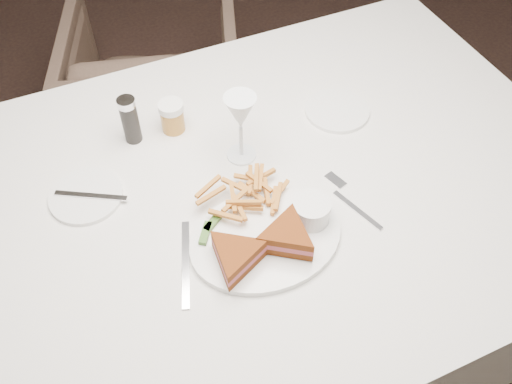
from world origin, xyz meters
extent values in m
plane|color=black|center=(0.00, 0.00, 0.00)|extent=(5.00, 5.00, 0.00)
cube|color=silver|center=(-0.15, -0.17, 0.38)|extent=(1.60, 1.09, 0.75)
imported|color=#48362C|center=(-0.08, 0.81, 0.32)|extent=(0.79, 0.77, 0.64)
ellipsoid|color=white|center=(-0.17, -0.31, 0.76)|extent=(0.33, 0.26, 0.01)
cube|color=silver|center=(-0.34, -0.29, 0.75)|extent=(0.09, 0.20, 0.00)
cylinder|color=white|center=(-0.47, -0.03, 0.76)|extent=(0.16, 0.16, 0.01)
cylinder|color=white|center=(0.16, -0.03, 0.76)|extent=(0.16, 0.16, 0.01)
cylinder|color=black|center=(-0.32, 0.10, 0.81)|extent=(0.04, 0.04, 0.12)
cylinder|color=#A86F28|center=(-0.22, 0.09, 0.79)|extent=(0.06, 0.06, 0.08)
cube|color=#386122|center=(-0.25, -0.23, 0.77)|extent=(0.05, 0.04, 0.01)
cube|color=#386122|center=(-0.28, -0.25, 0.77)|extent=(0.05, 0.05, 0.01)
cylinder|color=white|center=(-0.07, -0.30, 0.79)|extent=(0.08, 0.08, 0.05)
camera|label=1|loc=(-0.48, -0.90, 1.72)|focal=40.00mm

